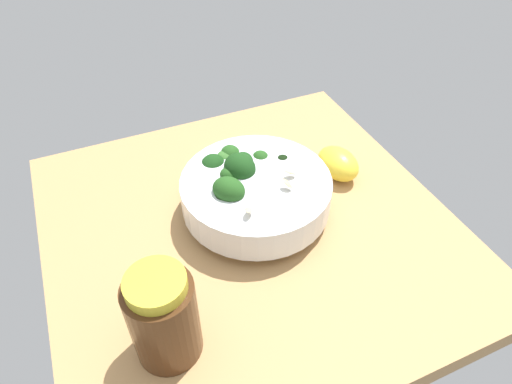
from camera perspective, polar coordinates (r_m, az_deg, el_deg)
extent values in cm
cube|color=tan|center=(68.31, -0.73, -4.99)|extent=(57.53, 57.53, 3.41)
cylinder|color=white|center=(68.29, 0.00, -1.98)|extent=(11.92, 11.92, 1.59)
cylinder|color=white|center=(66.10, 0.00, -0.02)|extent=(21.67, 21.67, 4.76)
cylinder|color=silver|center=(64.77, 0.00, 1.27)|extent=(17.41, 17.41, 0.80)
cylinder|color=#589D47|center=(69.98, 3.25, 2.92)|extent=(1.37, 1.29, 1.00)
ellipsoid|color=black|center=(69.19, 3.29, 3.71)|extent=(3.25, 3.52, 3.14)
cylinder|color=#2F662B|center=(67.46, -2.28, 1.68)|extent=(1.56, 1.97, 1.88)
ellipsoid|color=#194216|center=(66.40, -2.32, 2.75)|extent=(4.79, 4.23, 3.83)
cylinder|color=#2F662B|center=(63.71, -3.84, -1.70)|extent=(1.23, 1.18, 1.42)
ellipsoid|color=black|center=(62.68, -3.90, -0.72)|extent=(3.08, 3.16, 2.90)
cylinder|color=#2F662B|center=(70.18, 0.59, 3.31)|extent=(1.15, 1.25, 1.33)
ellipsoid|color=#23511C|center=(69.35, 0.60, 4.16)|extent=(4.34, 3.70, 3.74)
cylinder|color=#589D47|center=(68.58, -1.55, 2.85)|extent=(1.29, 1.34, 1.53)
ellipsoid|color=#194216|center=(67.63, -1.58, 3.82)|extent=(3.43, 3.80, 3.76)
cylinder|color=#3C7A32|center=(70.98, -3.61, 3.20)|extent=(1.48, 1.49, 1.56)
ellipsoid|color=#386B2B|center=(69.89, -3.67, 4.30)|extent=(4.80, 5.10, 3.36)
cylinder|color=#4A8F3C|center=(63.55, -3.36, -0.94)|extent=(1.81, 1.80, 1.82)
ellipsoid|color=#23511C|center=(62.29, -3.43, 0.30)|extent=(6.08, 6.04, 3.81)
cylinder|color=#589D47|center=(67.25, -2.01, 1.79)|extent=(1.76, 1.87, 1.62)
ellipsoid|color=#194216|center=(66.03, -2.05, 3.02)|extent=(6.69, 7.39, 6.20)
cylinder|color=#589D47|center=(71.23, -3.17, 3.60)|extent=(1.71, 1.83, 1.48)
ellipsoid|color=#23511C|center=(70.22, -3.22, 4.62)|extent=(3.51, 3.98, 3.44)
cylinder|color=#589D47|center=(66.48, -3.27, 1.24)|extent=(1.22, 1.28, 1.09)
ellipsoid|color=#23511C|center=(65.64, -3.31, 2.08)|extent=(3.99, 3.82, 3.95)
cylinder|color=#3C7A32|center=(69.48, -5.32, 2.32)|extent=(1.92, 1.90, 1.34)
ellipsoid|color=#194216|center=(68.45, -5.40, 3.35)|extent=(4.81, 4.60, 4.06)
ellipsoid|color=#DBBC84|center=(64.59, 4.30, 2.44)|extent=(1.88, 1.54, 1.29)
ellipsoid|color=#DBBC84|center=(62.62, 3.93, 1.10)|extent=(1.69, 2.06, 1.37)
ellipsoid|color=#DBBC84|center=(58.75, -0.91, -2.28)|extent=(1.78, 2.05, 1.22)
ellipsoid|color=yellow|center=(74.75, 10.21, 3.53)|extent=(6.69, 8.56, 4.79)
cylinder|color=#472814|center=(51.74, -11.41, -15.36)|extent=(7.53, 7.53, 11.12)
cylinder|color=gold|center=(46.60, -12.47, -11.23)|extent=(6.33, 6.33, 1.49)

